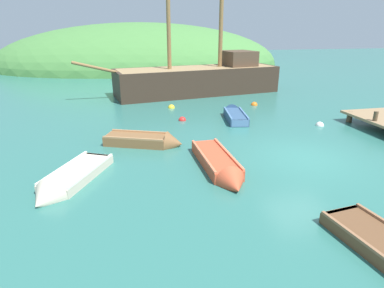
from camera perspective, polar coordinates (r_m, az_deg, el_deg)
ground_plane at (r=12.78m, az=19.59°, el=-2.33°), size 120.00×120.00×0.00m
shore_hill at (r=45.00m, az=-9.00°, el=13.98°), size 37.26×25.53×10.80m
sailing_ship at (r=24.13m, az=1.35°, el=10.93°), size 14.83×5.38×13.11m
rowboat_outer_left at (r=10.69m, az=-21.52°, el=-6.51°), size 2.49×3.58×1.05m
rowboat_portside at (r=13.43m, az=-7.99°, el=0.40°), size 3.41×2.17×0.99m
rowboat_far at (r=10.96m, az=5.07°, el=-4.16°), size 1.06×3.91×0.96m
rowboat_center at (r=17.51m, az=7.61°, el=5.09°), size 1.43×3.34×0.88m
buoy_orange at (r=20.81m, az=11.15°, el=6.89°), size 0.42×0.42×0.42m
buoy_red at (r=16.96m, az=-1.77°, el=4.28°), size 0.41×0.41×0.41m
buoy_yellow at (r=19.74m, az=-3.73°, el=6.52°), size 0.42×0.42×0.42m
buoy_white at (r=17.28m, az=22.02°, el=3.09°), size 0.41×0.41×0.41m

